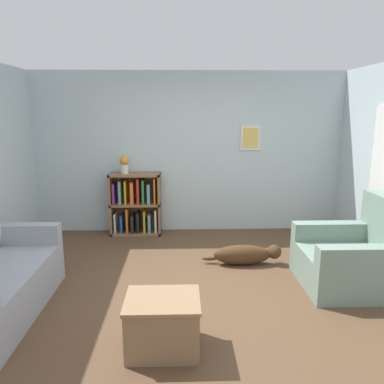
# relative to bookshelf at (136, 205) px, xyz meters

# --- Properties ---
(ground_plane) EXTENTS (14.00, 14.00, 0.00)m
(ground_plane) POSITION_rel_bookshelf_xyz_m (0.87, -2.03, -0.48)
(ground_plane) COLOR brown
(wall_back) EXTENTS (5.60, 0.13, 2.60)m
(wall_back) POSITION_rel_bookshelf_xyz_m (0.87, 0.22, 0.82)
(wall_back) COLOR silver
(wall_back) RESTS_ON ground_plane
(bookshelf) EXTENTS (0.81, 0.32, 1.00)m
(bookshelf) POSITION_rel_bookshelf_xyz_m (0.00, 0.00, 0.00)
(bookshelf) COLOR olive
(bookshelf) RESTS_ON ground_plane
(recliner_chair) EXTENTS (1.06, 1.02, 1.03)m
(recliner_chair) POSITION_rel_bookshelf_xyz_m (2.74, -1.95, -0.15)
(recliner_chair) COLOR gray
(recliner_chair) RESTS_ON ground_plane
(coffee_table) EXTENTS (0.62, 0.50, 0.46)m
(coffee_table) POSITION_rel_bookshelf_xyz_m (0.58, -3.08, -0.24)
(coffee_table) COLOR #846647
(coffee_table) RESTS_ON ground_plane
(dog) EXTENTS (1.04, 0.24, 0.26)m
(dog) POSITION_rel_bookshelf_xyz_m (1.58, -1.32, -0.35)
(dog) COLOR #472D19
(dog) RESTS_ON ground_plane
(vase) EXTENTS (0.15, 0.15, 0.29)m
(vase) POSITION_rel_bookshelf_xyz_m (-0.16, -0.02, 0.68)
(vase) COLOR silver
(vase) RESTS_ON bookshelf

